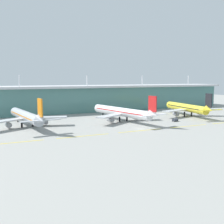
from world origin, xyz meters
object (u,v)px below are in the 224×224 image
(airliner_far, at_px, (187,108))
(pushback_tug, at_px, (175,120))
(airliner_middle, at_px, (122,112))
(airliner_near, at_px, (26,116))

(airliner_far, xyz_separation_m, pushback_tug, (-25.15, -17.47, -5.34))
(airliner_middle, bearing_deg, airliner_far, 1.59)
(pushback_tug, bearing_deg, airliner_far, 34.79)
(airliner_near, height_order, airliner_middle, same)
(pushback_tug, bearing_deg, airliner_middle, 154.10)
(airliner_middle, height_order, airliner_far, same)
(airliner_near, xyz_separation_m, airliner_far, (120.04, -4.10, -0.01))
(airliner_near, height_order, airliner_far, same)
(airliner_middle, bearing_deg, pushback_tug, -25.90)
(airliner_near, relative_size, pushback_tug, 12.72)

